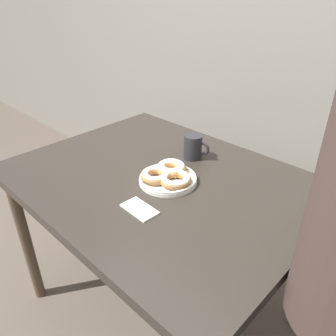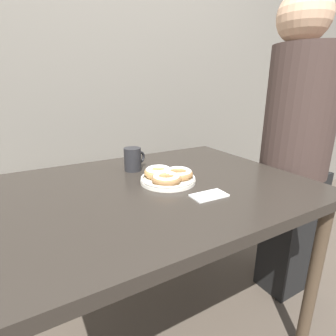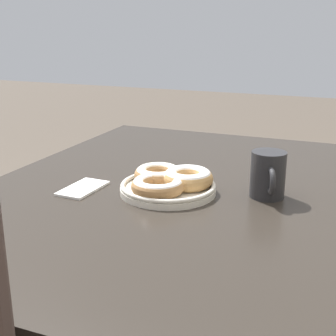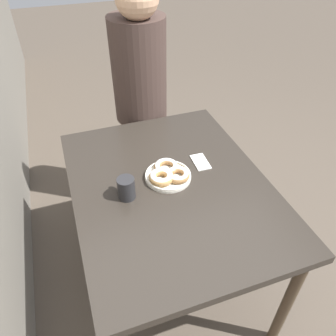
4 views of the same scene
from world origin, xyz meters
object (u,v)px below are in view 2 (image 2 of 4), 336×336
object	(u,v)px
coffee_mug	(133,159)
napkin	(209,195)
dining_table	(157,202)
donut_plate	(168,176)
person_figure	(297,151)

from	to	relation	value
coffee_mug	napkin	distance (m)	0.43
napkin	dining_table	bearing A→B (deg)	117.21
donut_plate	napkin	distance (m)	0.20
coffee_mug	donut_plate	bearing A→B (deg)	-75.17
donut_plate	napkin	world-z (taller)	donut_plate
donut_plate	coffee_mug	distance (m)	0.22
coffee_mug	napkin	xyz separation A→B (m)	(0.11, -0.41, -0.05)
dining_table	person_figure	world-z (taller)	person_figure
person_figure	dining_table	bearing A→B (deg)	174.59
dining_table	donut_plate	distance (m)	0.11
coffee_mug	person_figure	xyz separation A→B (m)	(0.77, -0.28, 0.00)
dining_table	donut_plate	world-z (taller)	donut_plate
person_figure	napkin	xyz separation A→B (m)	(-0.66, -0.13, -0.05)
dining_table	person_figure	xyz separation A→B (m)	(0.76, -0.07, 0.13)
coffee_mug	dining_table	bearing A→B (deg)	-86.85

